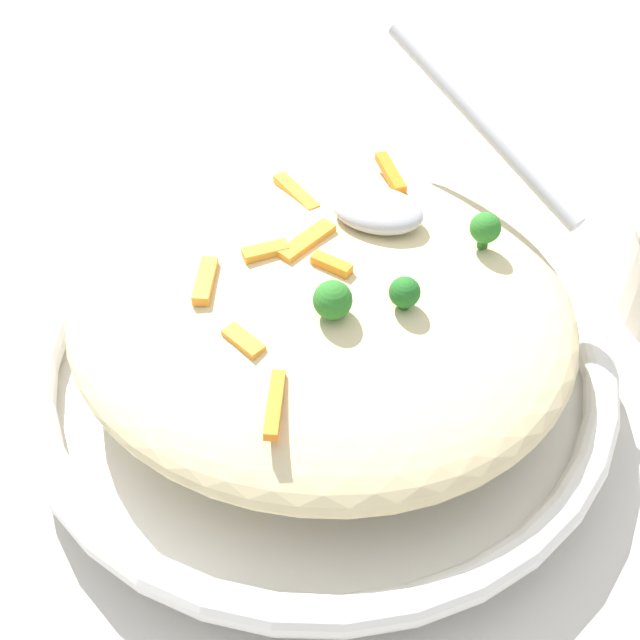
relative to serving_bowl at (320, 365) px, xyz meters
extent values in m
plane|color=beige|center=(0.00, 0.00, -0.03)|extent=(2.40, 2.40, 0.00)
cylinder|color=white|center=(0.00, 0.00, -0.01)|extent=(0.34, 0.34, 0.03)
torus|color=white|center=(0.00, 0.00, 0.01)|extent=(0.37, 0.37, 0.02)
torus|color=black|center=(0.00, 0.00, 0.02)|extent=(0.36, 0.36, 0.00)
ellipsoid|color=beige|center=(0.00, 0.00, 0.05)|extent=(0.31, 0.28, 0.07)
cube|color=orange|center=(-0.01, 0.10, 0.08)|extent=(0.02, 0.04, 0.01)
cube|color=orange|center=(0.03, 0.00, 0.09)|extent=(0.03, 0.02, 0.01)
cube|color=orange|center=(0.06, 0.03, 0.08)|extent=(0.02, 0.04, 0.01)
cube|color=orange|center=(-0.01, -0.11, 0.08)|extent=(0.03, 0.04, 0.01)
cube|color=orange|center=(0.04, -0.06, 0.08)|extent=(0.04, 0.03, 0.01)
cube|color=orange|center=(-0.01, 0.00, 0.09)|extent=(0.03, 0.01, 0.01)
cube|color=orange|center=(0.01, -0.02, 0.09)|extent=(0.03, 0.04, 0.01)
cube|color=orange|center=(0.02, 0.07, 0.08)|extent=(0.03, 0.02, 0.01)
cylinder|color=#205B1C|center=(-0.05, 0.01, 0.08)|extent=(0.01, 0.01, 0.01)
sphere|color=#236B23|center=(-0.05, 0.01, 0.09)|extent=(0.02, 0.02, 0.02)
cylinder|color=#296820|center=(-0.02, 0.03, 0.09)|extent=(0.01, 0.01, 0.01)
sphere|color=#2D7A28|center=(-0.02, 0.03, 0.10)|extent=(0.02, 0.02, 0.02)
cylinder|color=#296820|center=(-0.08, -0.06, 0.08)|extent=(0.01, 0.01, 0.01)
sphere|color=#2D7A28|center=(-0.08, -0.06, 0.09)|extent=(0.02, 0.02, 0.02)
ellipsoid|color=#B7B7BC|center=(-0.02, -0.05, 0.09)|extent=(0.06, 0.04, 0.02)
cylinder|color=#B7B7BC|center=(-0.07, -0.12, 0.12)|extent=(0.15, 0.10, 0.07)
camera|label=1|loc=(-0.12, 0.34, 0.41)|focal=48.00mm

